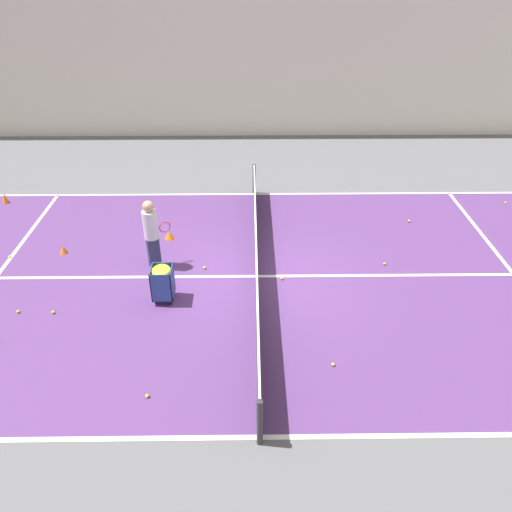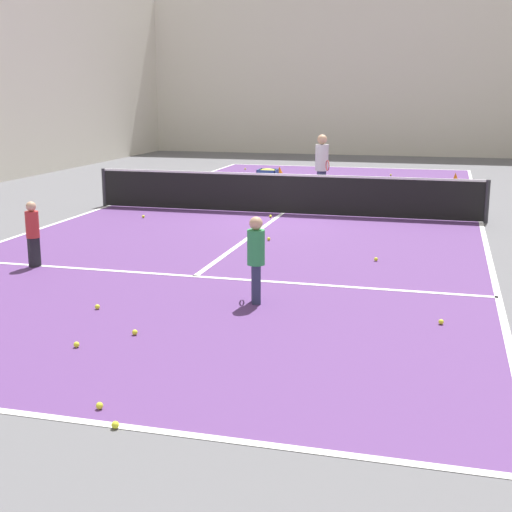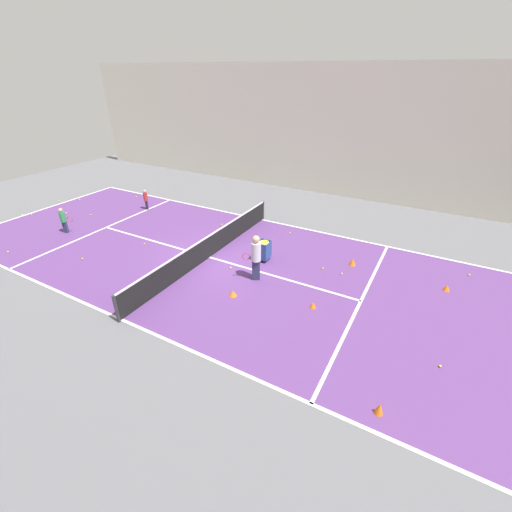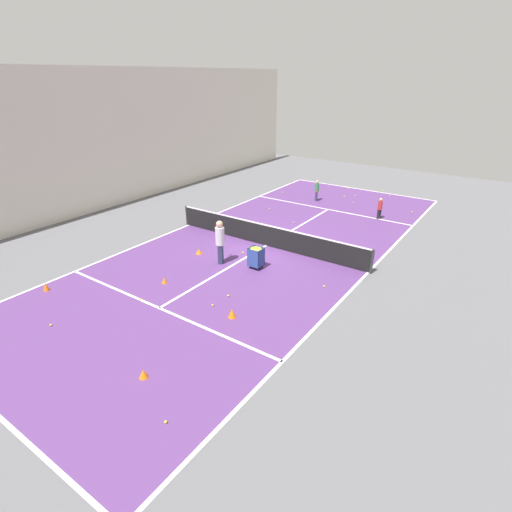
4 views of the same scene
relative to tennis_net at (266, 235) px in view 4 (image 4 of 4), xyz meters
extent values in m
plane|color=#5B5B60|center=(0.00, 0.00, -0.51)|extent=(38.24, 38.24, 0.00)
cube|color=#563370|center=(0.00, 0.00, -0.50)|extent=(9.27, 22.85, 0.00)
cube|color=white|center=(0.00, -11.42, -0.50)|extent=(9.27, 0.10, 0.00)
cube|color=white|center=(-4.63, 0.00, -0.50)|extent=(0.10, 22.85, 0.00)
cube|color=white|center=(4.63, 0.00, -0.50)|extent=(0.10, 22.85, 0.00)
cube|color=white|center=(0.00, -6.28, -0.50)|extent=(9.27, 0.10, 0.00)
cube|color=white|center=(0.00, 6.28, -0.50)|extent=(9.27, 0.10, 0.00)
cube|color=white|center=(0.00, 0.00, -0.50)|extent=(0.10, 12.57, 0.00)
cube|color=silver|center=(10.41, 0.00, 3.13)|extent=(0.15, 34.54, 7.27)
cylinder|color=#2D2D33|center=(-4.73, 0.00, -0.02)|extent=(0.10, 0.10, 0.98)
cylinder|color=#2D2D33|center=(4.73, 0.00, -0.02)|extent=(0.10, 0.10, 0.98)
cube|color=black|center=(0.00, 0.00, -0.03)|extent=(9.37, 0.03, 0.91)
cube|color=white|center=(0.00, 0.00, 0.44)|extent=(9.37, 0.04, 0.05)
cube|color=#2D3351|center=(1.32, -7.44, -0.23)|extent=(0.18, 0.22, 0.55)
cylinder|color=#2D8C4C|center=(1.32, -7.44, 0.29)|extent=(0.31, 0.31, 0.49)
sphere|color=tan|center=(1.32, -7.44, 0.63)|extent=(0.18, 0.18, 0.18)
torus|color=#B22D2D|center=(1.18, -7.17, 0.17)|extent=(0.12, 0.28, 0.28)
cube|color=#2D3351|center=(0.52, 2.51, -0.11)|extent=(0.28, 0.33, 0.80)
cylinder|color=silver|center=(0.52, 2.51, 0.65)|extent=(0.48, 0.48, 0.71)
sphere|color=tan|center=(0.52, 2.51, 1.14)|extent=(0.27, 0.27, 0.27)
torus|color=#B22D2D|center=(0.73, 2.21, 0.47)|extent=(0.15, 0.26, 0.28)
cube|color=black|center=(-2.85, -6.34, -0.25)|extent=(0.18, 0.21, 0.50)
cylinder|color=#B22D2D|center=(-2.85, -6.34, 0.22)|extent=(0.31, 0.31, 0.45)
sphere|color=tan|center=(-2.85, -6.34, 0.53)|extent=(0.17, 0.17, 0.17)
cube|color=#2D478C|center=(-0.89, 2.08, -0.38)|extent=(0.51, 0.46, 0.02)
cube|color=#2D478C|center=(-0.89, 1.86, -0.02)|extent=(0.51, 0.02, 0.72)
cube|color=#2D478C|center=(-0.89, 2.30, -0.02)|extent=(0.51, 0.02, 0.72)
cube|color=#2D478C|center=(-1.14, 2.08, -0.02)|extent=(0.02, 0.46, 0.72)
cube|color=#2D478C|center=(-0.64, 2.08, -0.02)|extent=(0.02, 0.46, 0.72)
ellipsoid|color=yellow|center=(-0.89, 2.08, 0.28)|extent=(0.47, 0.42, 0.16)
cylinder|color=black|center=(-1.07, 1.92, -0.44)|extent=(0.05, 0.05, 0.13)
cylinder|color=black|center=(-0.71, 1.92, -0.44)|extent=(0.05, 0.05, 0.13)
cylinder|color=black|center=(-1.07, 2.24, -0.44)|extent=(0.05, 0.05, 0.13)
cylinder|color=black|center=(-0.71, 2.24, -0.44)|extent=(0.05, 0.05, 0.13)
cone|color=orange|center=(-2.26, 5.36, -0.36)|extent=(0.26, 0.26, 0.29)
cone|color=orange|center=(1.85, 2.34, -0.40)|extent=(0.27, 0.27, 0.21)
cone|color=orange|center=(-2.10, 8.75, -0.39)|extent=(0.23, 0.23, 0.23)
cone|color=orange|center=(1.13, 4.98, -0.40)|extent=(0.20, 0.20, 0.21)
cone|color=orange|center=(4.11, 7.71, -0.35)|extent=(0.20, 0.20, 0.31)
sphere|color=yellow|center=(-4.01, -8.42, -0.47)|extent=(0.07, 0.07, 0.07)
sphere|color=yellow|center=(-1.24, -11.83, -0.47)|extent=(0.07, 0.07, 0.07)
sphere|color=yellow|center=(0.34, 1.27, -0.47)|extent=(0.07, 0.07, 0.07)
sphere|color=yellow|center=(-1.98, -10.96, -0.47)|extent=(0.07, 0.07, 0.07)
sphere|color=yellow|center=(-0.14, -0.62, -0.47)|extent=(0.07, 0.07, 0.07)
sphere|color=yellow|center=(3.85, -7.76, -0.47)|extent=(0.07, 0.07, 0.07)
sphere|color=yellow|center=(-0.69, -8.30, -0.47)|extent=(0.07, 0.07, 0.07)
sphere|color=yellow|center=(1.12, -11.47, -0.47)|extent=(0.07, 0.07, 0.07)
sphere|color=yellow|center=(0.46, -3.23, -0.47)|extent=(0.07, 0.07, 0.07)
sphere|color=yellow|center=(-1.34, 5.21, -0.47)|extent=(0.07, 0.07, 0.07)
sphere|color=yellow|center=(-3.76, 1.98, -0.47)|extent=(0.07, 0.07, 0.07)
sphere|color=yellow|center=(-3.03, -1.44, -0.47)|extent=(0.07, 0.07, 0.07)
sphere|color=yellow|center=(2.70, -4.46, -0.47)|extent=(0.07, 0.07, 0.07)
sphere|color=yellow|center=(-3.61, 9.45, -0.47)|extent=(0.07, 0.07, 0.07)
sphere|color=yellow|center=(0.25, -9.14, -0.47)|extent=(0.07, 0.07, 0.07)
sphere|color=yellow|center=(-0.22, -9.72, -0.47)|extent=(0.07, 0.07, 0.07)
sphere|color=yellow|center=(0.90, 6.30, -0.47)|extent=(0.07, 0.07, 0.07)
sphere|color=yellow|center=(0.80, -11.15, -0.47)|extent=(0.07, 0.07, 0.07)
sphere|color=yellow|center=(-1.37, 4.44, -0.47)|extent=(0.07, 0.07, 0.07)
sphere|color=yellow|center=(1.92, 8.83, -0.47)|extent=(0.07, 0.07, 0.07)
camera|label=1|loc=(-9.93, 0.12, 6.37)|focal=35.00mm
camera|label=2|loc=(3.80, -16.72, 2.38)|focal=50.00mm
camera|label=3|loc=(9.93, 7.77, 6.37)|focal=24.00mm
camera|label=4|loc=(-8.82, 13.56, 6.37)|focal=28.00mm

